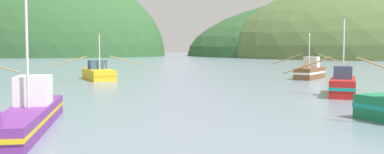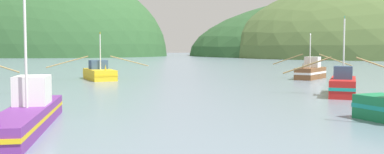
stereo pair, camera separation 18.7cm
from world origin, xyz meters
The scene contains 5 objects.
hill_far_left centered at (-50.82, 186.12, 0.00)m, with size 98.30×78.64×72.24m, color #2D562D.
fishing_boat_red centered at (12.39, 25.28, 0.79)m, with size 8.79×6.92×6.25m.
fishing_boat_purple centered at (-7.97, 11.91, 0.72)m, with size 2.86×11.10×7.05m.
fishing_boat_brown centered at (15.77, 43.59, 0.88)m, with size 7.92×6.18×5.43m.
fishing_boat_yellow centered at (-9.49, 43.92, 0.77)m, with size 11.36×7.76×5.54m.
Camera 1 is at (-1.65, -9.16, 3.80)m, focal length 41.83 mm.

